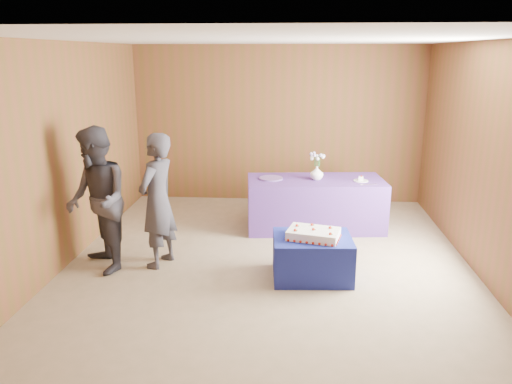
# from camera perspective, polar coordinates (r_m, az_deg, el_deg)

# --- Properties ---
(ground) EXTENTS (6.00, 6.00, 0.00)m
(ground) POSITION_cam_1_polar(r_m,az_deg,el_deg) (6.22, 1.36, -8.63)
(ground) COLOR gray
(ground) RESTS_ON ground
(room_shell) EXTENTS (5.04, 6.04, 2.72)m
(room_shell) POSITION_cam_1_polar(r_m,az_deg,el_deg) (5.72, 1.48, 8.06)
(room_shell) COLOR brown
(room_shell) RESTS_ON ground
(cake_table) EXTENTS (0.95, 0.76, 0.50)m
(cake_table) POSITION_cam_1_polar(r_m,az_deg,el_deg) (5.92, 6.43, -7.42)
(cake_table) COLOR navy
(cake_table) RESTS_ON ground
(serving_table) EXTENTS (2.08, 1.10, 0.75)m
(serving_table) POSITION_cam_1_polar(r_m,az_deg,el_deg) (7.53, 6.76, -1.33)
(serving_table) COLOR #482E7E
(serving_table) RESTS_ON ground
(sheet_cake) EXTENTS (0.68, 0.54, 0.14)m
(sheet_cake) POSITION_cam_1_polar(r_m,az_deg,el_deg) (5.77, 6.59, -4.78)
(sheet_cake) COLOR white
(sheet_cake) RESTS_ON cake_table
(vase) EXTENTS (0.26, 0.26, 0.20)m
(vase) POSITION_cam_1_polar(r_m,az_deg,el_deg) (7.39, 6.96, 2.18)
(vase) COLOR white
(vase) RESTS_ON serving_table
(flower_spray) EXTENTS (0.23, 0.23, 0.18)m
(flower_spray) POSITION_cam_1_polar(r_m,az_deg,el_deg) (7.34, 7.02, 4.07)
(flower_spray) COLOR #276328
(flower_spray) RESTS_ON vase
(platter) EXTENTS (0.45, 0.45, 0.02)m
(platter) POSITION_cam_1_polar(r_m,az_deg,el_deg) (7.40, 1.73, 1.57)
(platter) COLOR #6F4E9D
(platter) RESTS_ON serving_table
(plate) EXTENTS (0.26, 0.26, 0.01)m
(plate) POSITION_cam_1_polar(r_m,az_deg,el_deg) (7.43, 11.90, 1.27)
(plate) COLOR silver
(plate) RESTS_ON serving_table
(cake_slice) EXTENTS (0.08, 0.07, 0.08)m
(cake_slice) POSITION_cam_1_polar(r_m,az_deg,el_deg) (7.42, 11.91, 1.54)
(cake_slice) COLOR white
(cake_slice) RESTS_ON plate
(knife) EXTENTS (0.26, 0.10, 0.00)m
(knife) POSITION_cam_1_polar(r_m,az_deg,el_deg) (7.26, 12.73, 0.85)
(knife) COLOR #B3B3B8
(knife) RESTS_ON serving_table
(guest_left) EXTENTS (0.57, 0.70, 1.66)m
(guest_left) POSITION_cam_1_polar(r_m,az_deg,el_deg) (6.15, -11.19, -1.00)
(guest_left) COLOR #36343E
(guest_left) RESTS_ON ground
(guest_right) EXTENTS (1.03, 1.08, 1.75)m
(guest_right) POSITION_cam_1_polar(r_m,az_deg,el_deg) (6.16, -17.69, -0.96)
(guest_right) COLOR #383742
(guest_right) RESTS_ON ground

